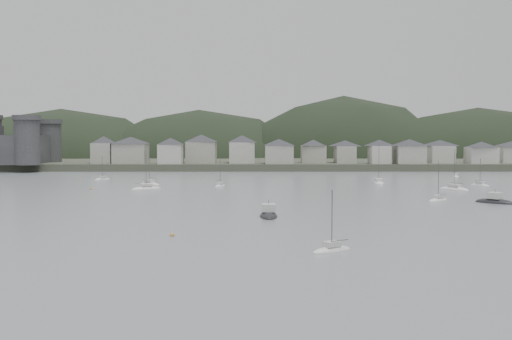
{
  "coord_description": "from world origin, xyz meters",
  "views": [
    {
      "loc": [
        -0.35,
        -84.98,
        14.92
      ],
      "look_at": [
        0.0,
        75.0,
        6.0
      ],
      "focal_mm": 43.75,
      "sensor_mm": 36.0,
      "label": 1
    }
  ],
  "objects": [
    {
      "name": "ground",
      "position": [
        0.0,
        0.0,
        0.0
      ],
      "size": [
        900.0,
        900.0,
        0.0
      ],
      "primitive_type": "plane",
      "color": "slate",
      "rests_on": "ground"
    },
    {
      "name": "far_shore_land",
      "position": [
        0.0,
        295.0,
        1.5
      ],
      "size": [
        900.0,
        250.0,
        3.0
      ],
      "primitive_type": "cube",
      "color": "#383D2D",
      "rests_on": "ground"
    },
    {
      "name": "forested_ridge",
      "position": [
        4.83,
        269.4,
        -11.28
      ],
      "size": [
        851.55,
        103.94,
        102.57
      ],
      "color": "black",
      "rests_on": "ground"
    },
    {
      "name": "waterfront_town",
      "position": [
        50.59,
        183.34,
        8.66
      ],
      "size": [
        451.48,
        28.46,
        12.92
      ],
      "color": "gray",
      "rests_on": "far_shore_land"
    },
    {
      "name": "sailboat_lead",
      "position": [
        41.36,
        55.77,
        0.18
      ],
      "size": [
        6.71,
        6.59,
        9.77
      ],
      "rotation": [
        0.0,
        0.0,
        5.48
      ],
      "color": "silver",
      "rests_on": "ground"
    },
    {
      "name": "moored_fleet",
      "position": [
        8.17,
        64.09,
        0.18
      ],
      "size": [
        255.68,
        163.46,
        13.18
      ],
      "color": "silver",
      "rests_on": "ground"
    },
    {
      "name": "motor_launch_near",
      "position": [
        52.58,
        51.41,
        0.28
      ],
      "size": [
        8.64,
        8.47,
        4.11
      ],
      "rotation": [
        0.0,
        0.0,
        0.81
      ],
      "color": "black",
      "rests_on": "ground"
    },
    {
      "name": "motor_launch_far",
      "position": [
        2.2,
        28.52,
        0.28
      ],
      "size": [
        3.26,
        8.84,
        4.09
      ],
      "rotation": [
        0.0,
        0.0,
        3.15
      ],
      "color": "black",
      "rests_on": "ground"
    },
    {
      "name": "mooring_buoys",
      "position": [
        -17.06,
        54.46,
        0.15
      ],
      "size": [
        156.87,
        120.74,
        0.7
      ],
      "color": "#C68842",
      "rests_on": "ground"
    }
  ]
}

